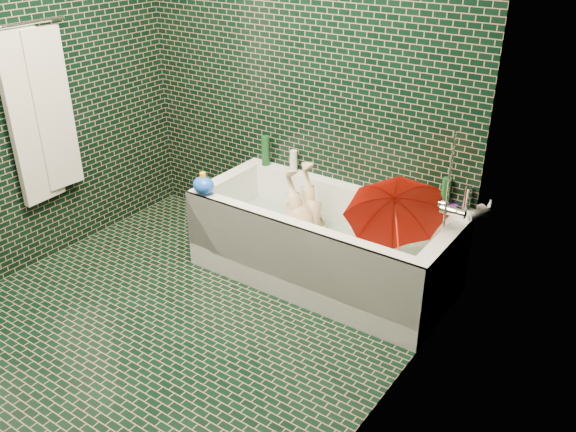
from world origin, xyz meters
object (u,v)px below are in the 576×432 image
Objects in this scene: umbrella at (397,226)px; bath_toy at (203,185)px; child at (308,233)px; rubber_duck at (410,197)px; bathtub at (322,251)px.

bath_toy is (-1.27, -0.24, 0.03)m from umbrella.
rubber_duck reaches higher than child.
umbrella is 0.42m from rubber_duck.
umbrella is at bearing 95.64° from child.
bath_toy is (-0.62, -0.30, 0.30)m from child.
child is (-0.11, -0.01, 0.10)m from bathtub.
umbrella reaches higher than child.
child is at bearing 152.55° from umbrella.
bathtub is 2.92× the size of umbrella.
bathtub is 0.67m from rubber_duck.
umbrella reaches higher than bathtub.
rubber_duck reaches higher than bathtub.
child is 0.75m from bath_toy.
umbrella is 1.29m from bath_toy.
bathtub is at bearing -132.35° from rubber_duck.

